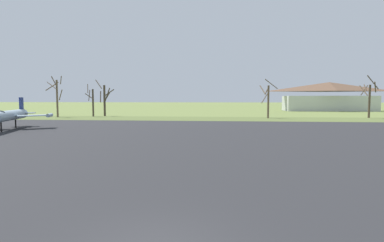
{
  "coord_description": "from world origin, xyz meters",
  "views": [
    {
      "loc": [
        1.68,
        -7.08,
        3.81
      ],
      "look_at": [
        -1.11,
        21.27,
        1.69
      ],
      "focal_mm": 28.35,
      "sensor_mm": 36.0,
      "label": 1
    }
  ],
  "objects": [
    {
      "name": "bare_tree_far_right",
      "position": [
        30.21,
        55.09,
        4.12
      ],
      "size": [
        2.92,
        3.11,
        8.29
      ],
      "color": "brown",
      "rests_on": "ground"
    },
    {
      "name": "bare_tree_left_of_center",
      "position": [
        -25.27,
        53.86,
        3.3
      ],
      "size": [
        2.19,
        2.0,
        6.85
      ],
      "color": "#42382D",
      "rests_on": "ground"
    },
    {
      "name": "bare_tree_center",
      "position": [
        -23.71,
        56.72,
        3.86
      ],
      "size": [
        3.86,
        3.89,
        7.92
      ],
      "color": "#42382D",
      "rests_on": "ground"
    },
    {
      "name": "bare_tree_right_of_center",
      "position": [
        10.41,
        52.14,
        3.7
      ],
      "size": [
        3.18,
        2.92,
        7.47
      ],
      "color": "brown",
      "rests_on": "ground"
    },
    {
      "name": "visitor_building",
      "position": [
        34.75,
        90.93,
        4.39
      ],
      "size": [
        28.06,
        10.03,
        8.88
      ],
      "color": "beige",
      "rests_on": "ground"
    },
    {
      "name": "jet_fighter_rear_center",
      "position": [
        -23.74,
        26.67,
        1.79
      ],
      "size": [
        9.1,
        12.34,
        3.98
      ],
      "color": "#8EA3B2",
      "rests_on": "ground"
    },
    {
      "name": "bare_tree_far_left",
      "position": [
        -31.53,
        51.24,
        4.5
      ],
      "size": [
        3.26,
        3.72,
        8.38
      ],
      "color": "brown",
      "rests_on": "ground"
    },
    {
      "name": "asphalt_apron",
      "position": [
        0.0,
        16.28,
        0.03
      ],
      "size": [
        103.5,
        54.27,
        0.05
      ],
      "primitive_type": "cube",
      "color": "#28282B",
      "rests_on": "ground"
    },
    {
      "name": "grass_verge_strip",
      "position": [
        0.0,
        49.42,
        0.03
      ],
      "size": [
        163.5,
        12.0,
        0.06
      ],
      "primitive_type": "cube",
      "color": "#596833",
      "rests_on": "ground"
    }
  ]
}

